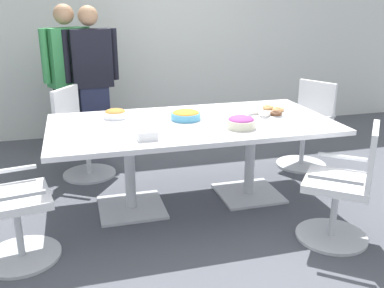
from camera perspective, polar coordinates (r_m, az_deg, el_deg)
name	(u,v)px	position (r m, az deg, el deg)	size (l,w,h in m)	color
ground_plane	(192,202)	(3.97, 0.00, -7.62)	(10.00, 10.00, 0.01)	#4C4F56
back_wall	(144,27)	(5.92, -6.40, 15.04)	(8.00, 0.10, 2.80)	silver
conference_table	(192,136)	(3.74, 0.00, 1.09)	(2.40, 1.20, 0.75)	silver
office_chair_0	(306,129)	(4.86, 14.85, 1.90)	(0.73, 0.73, 0.91)	silver
office_chair_1	(82,137)	(4.56, -14.29, 0.85)	(0.74, 0.74, 0.91)	silver
office_chair_2	(7,207)	(3.21, -23.23, -7.70)	(0.63, 0.63, 0.91)	silver
office_chair_3	(344,190)	(3.40, 19.42, -5.80)	(0.76, 0.76, 0.91)	silver
person_standing_0	(69,79)	(5.15, -15.87, 8.21)	(0.57, 0.40, 1.70)	black
person_standing_1	(93,80)	(5.07, -12.97, 8.19)	(0.62, 0.28, 1.69)	#232842
snack_bowl_candy_mix	(241,122)	(3.53, 6.49, 2.89)	(0.24, 0.24, 0.10)	beige
snack_bowl_pretzels	(115,114)	(3.87, -10.08, 3.97)	(0.20, 0.20, 0.08)	white
snack_bowl_chips_orange	(186,115)	(3.76, -0.82, 3.87)	(0.26, 0.26, 0.09)	#4C9EC6
donut_platter	(266,112)	(4.02, 9.67, 4.23)	(0.36, 0.35, 0.04)	white
napkin_pile	(147,134)	(3.25, -5.99, 1.28)	(0.15, 0.15, 0.07)	white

